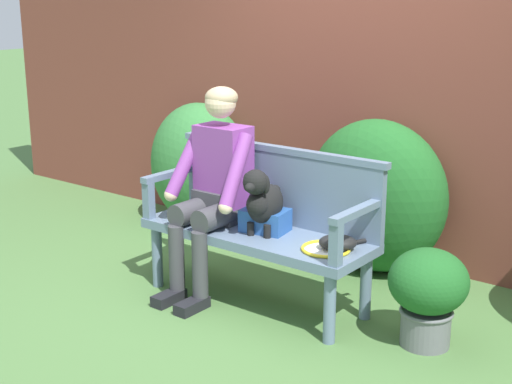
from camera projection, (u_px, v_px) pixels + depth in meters
ground_plane at (256, 301)px, 4.70m from camera, size 40.00×40.00×0.00m
brick_garden_fence at (367, 98)px, 5.42m from camera, size 8.00×0.30×2.32m
hedge_bush_far_left at (199, 165)px, 6.12m from camera, size 0.90×0.72×1.04m
hedge_bush_mid_right at (376, 196)px, 5.10m from camera, size 1.04×0.70×1.08m
garden_bench at (256, 240)px, 4.59m from camera, size 1.52×0.53×0.48m
bench_backrest at (278, 184)px, 4.68m from camera, size 1.56×0.06×0.50m
bench_armrest_left_end at (163, 184)px, 4.87m from camera, size 0.06×0.53×0.28m
bench_armrest_right_end at (349, 225)px, 4.02m from camera, size 0.06×0.53×0.28m
person_seated at (215, 182)px, 4.68m from camera, size 0.56×0.66×1.35m
dog_on_bench at (263, 200)px, 4.45m from camera, size 0.26×0.43×0.43m
tennis_racket at (330, 248)px, 4.23m from camera, size 0.38×0.58×0.03m
baseball_glove at (338, 243)px, 4.21m from camera, size 0.28×0.26×0.09m
sports_bag at (265, 220)px, 4.54m from camera, size 0.31×0.24×0.14m
potted_plant at (428, 290)px, 4.03m from camera, size 0.44×0.44×0.56m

